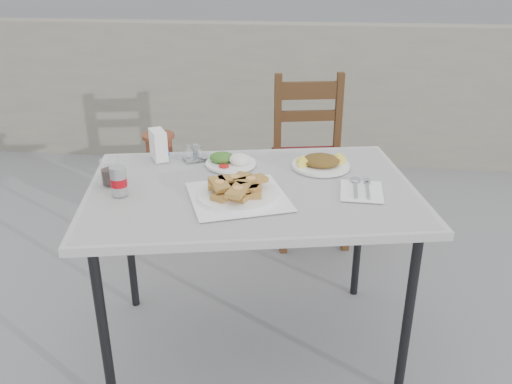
# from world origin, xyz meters

# --- Properties ---
(ground) EXTENTS (80.00, 80.00, 0.00)m
(ground) POSITION_xyz_m (0.00, 0.00, 0.00)
(ground) COLOR slate
(ground) RESTS_ON ground
(cafe_table) EXTENTS (1.54, 1.20, 0.84)m
(cafe_table) POSITION_xyz_m (-0.09, -0.11, 0.78)
(cafe_table) COLOR black
(cafe_table) RESTS_ON ground
(pide_plate) EXTENTS (0.49, 0.49, 0.08)m
(pide_plate) POSITION_xyz_m (-0.13, -0.23, 0.88)
(pide_plate) COLOR white
(pide_plate) RESTS_ON cafe_table
(salad_rice_plate) EXTENTS (0.24, 0.24, 0.06)m
(salad_rice_plate) POSITION_xyz_m (-0.22, 0.12, 0.87)
(salad_rice_plate) COLOR white
(salad_rice_plate) RESTS_ON cafe_table
(salad_chopped_plate) EXTENTS (0.27, 0.27, 0.06)m
(salad_chopped_plate) POSITION_xyz_m (0.20, 0.14, 0.87)
(salad_chopped_plate) COLOR white
(salad_chopped_plate) RESTS_ON cafe_table
(soda_can) EXTENTS (0.07, 0.07, 0.12)m
(soda_can) POSITION_xyz_m (-0.62, -0.26, 0.90)
(soda_can) COLOR silver
(soda_can) RESTS_ON cafe_table
(cola_glass) EXTENTS (0.08, 0.08, 0.11)m
(cola_glass) POSITION_xyz_m (-0.70, -0.16, 0.89)
(cola_glass) COLOR white
(cola_glass) RESTS_ON cafe_table
(napkin_holder) EXTENTS (0.11, 0.13, 0.14)m
(napkin_holder) POSITION_xyz_m (-0.57, 0.16, 0.92)
(napkin_holder) COLOR white
(napkin_holder) RESTS_ON cafe_table
(condiment_caddy) EXTENTS (0.13, 0.13, 0.08)m
(condiment_caddy) POSITION_xyz_m (-0.40, 0.17, 0.87)
(condiment_caddy) COLOR #B1B0B7
(condiment_caddy) RESTS_ON cafe_table
(cutlery_napkin) EXTENTS (0.18, 0.24, 0.02)m
(cutlery_napkin) POSITION_xyz_m (0.37, -0.10, 0.85)
(cutlery_napkin) COLOR white
(cutlery_napkin) RESTS_ON cafe_table
(chair) EXTENTS (0.55, 0.55, 1.05)m
(chair) POSITION_xyz_m (0.15, 1.07, 0.55)
(chair) COLOR #3A2010
(chair) RESTS_ON ground
(terracotta_urn) EXTENTS (0.40, 0.40, 0.69)m
(terracotta_urn) POSITION_xyz_m (-0.82, 0.98, 0.32)
(terracotta_urn) COLOR brown
(terracotta_urn) RESTS_ON ground
(back_wall) EXTENTS (6.00, 0.25, 1.20)m
(back_wall) POSITION_xyz_m (0.00, 2.50, 0.60)
(back_wall) COLOR gray
(back_wall) RESTS_ON ground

